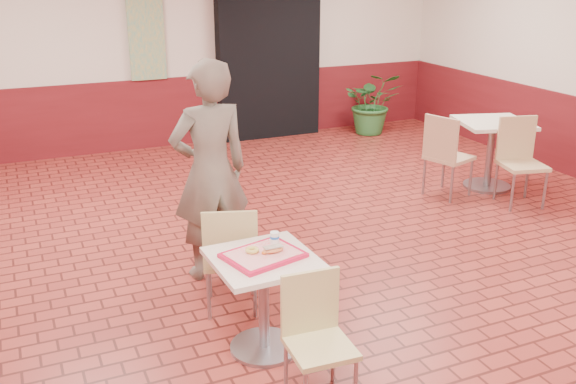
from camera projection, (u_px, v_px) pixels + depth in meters
name	position (u px, v px, depth m)	size (l,w,h in m)	color
room_shell	(363.00, 111.00, 4.88)	(8.01, 10.01, 3.01)	maroon
wainscot_band	(358.00, 231.00, 5.21)	(8.00, 10.00, 1.00)	#5A1115
corridor_doorway	(269.00, 65.00, 9.67)	(1.60, 0.22, 2.20)	black
promo_poster	(146.00, 36.00, 8.88)	(0.50, 0.03, 1.20)	gray
main_table	(264.00, 288.00, 4.35)	(0.67, 0.67, 0.71)	beige
chair_main_front	(316.00, 332.00, 3.88)	(0.40, 0.40, 0.82)	tan
chair_main_back	(231.00, 254.00, 4.83)	(0.51, 0.51, 0.88)	tan
customer	(210.00, 171.00, 5.30)	(0.68, 0.45, 1.86)	#665B4F
serving_tray	(263.00, 255.00, 4.27)	(0.49, 0.38, 0.03)	#BE0E33
ring_donut	(252.00, 250.00, 4.27)	(0.09, 0.09, 0.03)	gold
long_john_donut	(273.00, 250.00, 4.27)	(0.15, 0.07, 0.05)	#D7713E
paper_cup	(275.00, 237.00, 4.41)	(0.06, 0.06, 0.08)	silver
second_table	(491.00, 143.00, 7.58)	(0.77, 0.77, 0.82)	beige
chair_second_left	(446.00, 152.00, 7.28)	(0.56, 0.56, 0.96)	tan
chair_second_front	(520.00, 156.00, 7.11)	(0.54, 0.54, 0.96)	tan
potted_plant	(373.00, 103.00, 10.05)	(0.88, 0.76, 0.98)	#28652D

